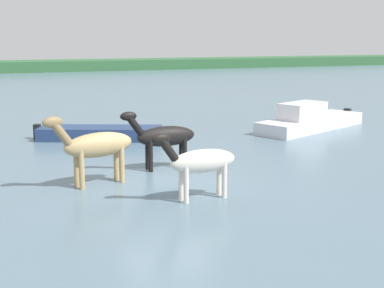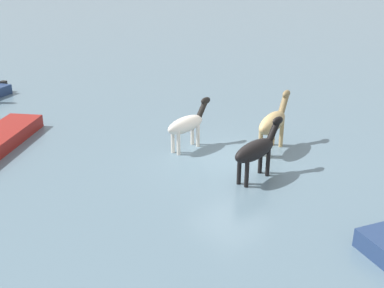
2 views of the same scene
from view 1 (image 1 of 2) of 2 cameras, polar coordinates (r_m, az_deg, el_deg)
name	(u,v)px [view 1 (image 1 of 2)]	position (r m, az deg, el deg)	size (l,w,h in m)	color
ground_plane	(165,181)	(15.30, -2.84, -3.94)	(163.77, 163.77, 0.00)	slate
distant_shoreline	(27,71)	(66.22, -16.96, 7.32)	(147.39, 6.00, 2.40)	#305E37
horse_rear_stallion	(163,137)	(16.49, -3.02, 0.78)	(2.36, 0.62, 1.84)	black
horse_mid_herd	(200,162)	(13.39, 0.86, -1.87)	(2.27, 0.66, 1.76)	silver
horse_pinto_flank	(96,146)	(14.90, -10.09, -0.16)	(2.58, 1.11, 2.00)	tan
boat_motor_center	(100,135)	(21.73, -9.69, 0.94)	(4.96, 3.05, 0.74)	navy
boat_launch_far	(310,122)	(24.22, 12.25, 2.28)	(6.12, 3.95, 1.38)	silver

